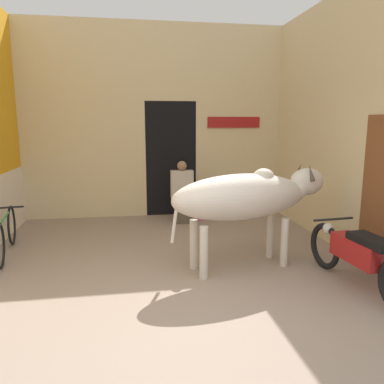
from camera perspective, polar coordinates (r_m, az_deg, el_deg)
ground_plane at (r=3.99m, az=-0.57°, el=-19.51°), size 30.00×30.00×0.00m
wall_back_with_doorway at (r=8.26m, az=-4.95°, el=8.81°), size 5.46×0.93×4.01m
wall_right_with_door at (r=6.57m, az=21.56°, el=9.65°), size 0.22×4.58×4.01m
cow at (r=5.17m, az=8.52°, el=-0.71°), size 2.39×1.05×1.43m
motorcycle_near at (r=4.99m, az=24.03°, el=-8.74°), size 0.58×1.99×0.75m
bicycle at (r=6.37m, az=-26.46°, el=-5.70°), size 0.44×1.73×0.66m
shopkeeper_seated at (r=7.53m, az=-1.49°, el=0.19°), size 0.45×0.33×1.24m
plastic_stool at (r=7.80m, az=1.32°, el=-2.52°), size 0.31×0.31×0.44m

